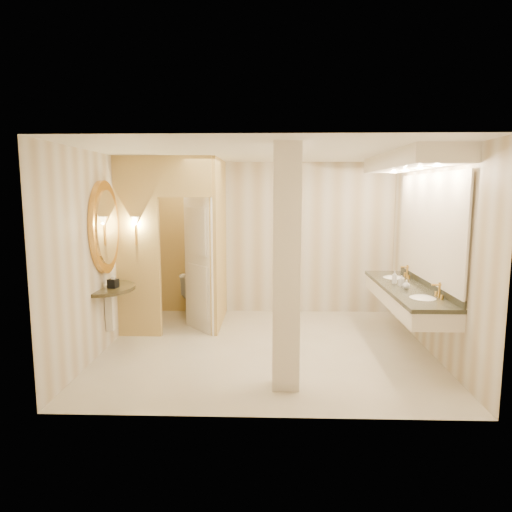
% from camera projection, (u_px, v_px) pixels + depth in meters
% --- Properties ---
extents(floor, '(4.50, 4.50, 0.00)m').
position_uv_depth(floor, '(266.00, 348.00, 6.42)').
color(floor, beige).
rests_on(floor, ground).
extents(ceiling, '(4.50, 4.50, 0.00)m').
position_uv_depth(ceiling, '(267.00, 152.00, 6.05)').
color(ceiling, white).
rests_on(ceiling, wall_back).
extents(wall_back, '(4.50, 0.02, 2.70)m').
position_uv_depth(wall_back, '(268.00, 238.00, 8.21)').
color(wall_back, beige).
rests_on(wall_back, floor).
extents(wall_front, '(4.50, 0.02, 2.70)m').
position_uv_depth(wall_front, '(265.00, 282.00, 4.26)').
color(wall_front, beige).
rests_on(wall_front, floor).
extents(wall_left, '(0.02, 4.00, 2.70)m').
position_uv_depth(wall_left, '(104.00, 252.00, 6.31)').
color(wall_left, beige).
rests_on(wall_left, floor).
extents(wall_right, '(0.02, 4.00, 2.70)m').
position_uv_depth(wall_right, '(433.00, 254.00, 6.16)').
color(wall_right, beige).
rests_on(wall_right, floor).
extents(toilet_closet, '(1.50, 1.55, 2.70)m').
position_uv_depth(toilet_closet, '(196.00, 242.00, 7.22)').
color(toilet_closet, '#D6C870').
rests_on(toilet_closet, floor).
extents(wall_sconce, '(0.14, 0.14, 0.42)m').
position_uv_depth(wall_sconce, '(135.00, 223.00, 6.67)').
color(wall_sconce, gold).
rests_on(wall_sconce, toilet_closet).
extents(vanity, '(0.75, 2.68, 2.09)m').
position_uv_depth(vanity, '(411.00, 232.00, 6.22)').
color(vanity, white).
rests_on(vanity, floor).
extents(console_shelf, '(0.97, 0.97, 1.94)m').
position_uv_depth(console_shelf, '(106.00, 253.00, 6.26)').
color(console_shelf, black).
rests_on(console_shelf, floor).
extents(pillar, '(0.30, 0.30, 2.70)m').
position_uv_depth(pillar, '(286.00, 269.00, 4.97)').
color(pillar, white).
rests_on(pillar, floor).
extents(tissue_box, '(0.14, 0.14, 0.12)m').
position_uv_depth(tissue_box, '(113.00, 283.00, 6.25)').
color(tissue_box, black).
rests_on(tissue_box, console_shelf).
extents(toilet, '(0.61, 0.86, 0.79)m').
position_uv_depth(toilet, '(192.00, 292.00, 8.14)').
color(toilet, white).
rests_on(toilet, floor).
extents(soap_bottle_a, '(0.08, 0.08, 0.15)m').
position_uv_depth(soap_bottle_a, '(401.00, 281.00, 6.37)').
color(soap_bottle_a, beige).
rests_on(soap_bottle_a, vanity).
extents(soap_bottle_b, '(0.12, 0.12, 0.13)m').
position_uv_depth(soap_bottle_b, '(406.00, 284.00, 6.17)').
color(soap_bottle_b, silver).
rests_on(soap_bottle_b, vanity).
extents(soap_bottle_c, '(0.08, 0.09, 0.19)m').
position_uv_depth(soap_bottle_c, '(395.00, 277.00, 6.51)').
color(soap_bottle_c, '#C6B28C').
rests_on(soap_bottle_c, vanity).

